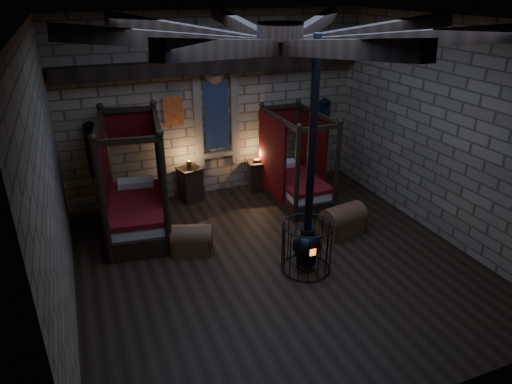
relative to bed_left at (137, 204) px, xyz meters
name	(u,v)px	position (x,y,z in m)	size (l,w,h in m)	color
room	(277,52)	(2.15, -2.06, 3.16)	(7.02, 7.02, 4.29)	black
bed_left	(137,204)	(0.00, 0.00, 0.00)	(1.48, 2.40, 2.36)	black
bed_right	(295,179)	(3.64, 0.11, -0.07)	(1.07, 2.01, 2.09)	black
trunk_left	(192,240)	(0.81, -1.25, -0.34)	(0.88, 0.71, 0.56)	brown
trunk_right	(343,221)	(3.85, -1.70, -0.30)	(0.95, 0.69, 0.63)	brown
nightstand_left	(190,184)	(1.36, 1.00, -0.16)	(0.62, 0.60, 1.00)	black
nightstand_right	(258,176)	(3.05, 0.96, -0.20)	(0.54, 0.52, 0.81)	black
stove	(307,241)	(2.54, -2.60, 0.00)	(0.89, 0.89, 4.05)	black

